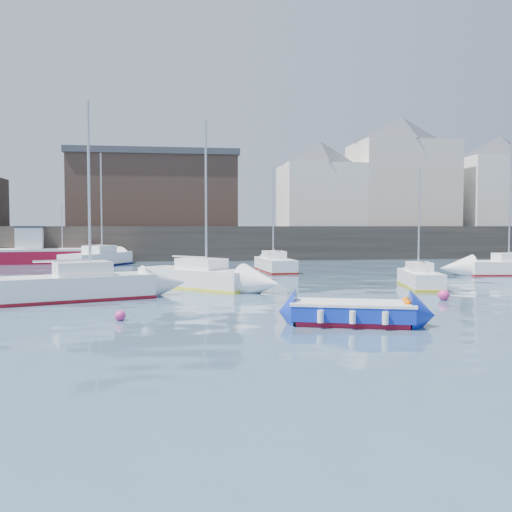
{
  "coord_description": "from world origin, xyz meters",
  "views": [
    {
      "loc": [
        -4.08,
        -16.37,
        3.01
      ],
      "look_at": [
        0.0,
        12.0,
        1.5
      ],
      "focal_mm": 40.0,
      "sensor_mm": 36.0,
      "label": 1
    }
  ],
  "objects": [
    {
      "name": "bldg_east_b",
      "position": [
        31.0,
        41.5,
        7.87
      ],
      "size": [
        11.88,
        11.88,
        9.95
      ],
      "color": "white",
      "rests_on": "land_strip"
    },
    {
      "name": "blue_dinghy",
      "position": [
        1.3,
        0.29,
        0.39
      ],
      "size": [
        4.0,
        2.63,
        0.7
      ],
      "color": "maroon",
      "rests_on": "ground"
    },
    {
      "name": "sailboat_h",
      "position": [
        -9.84,
        27.82,
        0.56
      ],
      "size": [
        4.94,
        6.88,
        8.55
      ],
      "color": "white",
      "rests_on": "ground"
    },
    {
      "name": "sailboat_f",
      "position": [
        2.53,
        20.8,
        0.49
      ],
      "size": [
        2.06,
        5.44,
        6.94
      ],
      "color": "white",
      "rests_on": "ground"
    },
    {
      "name": "quay_wall",
      "position": [
        0.0,
        35.0,
        1.5
      ],
      "size": [
        90.0,
        5.0,
        3.0
      ],
      "primitive_type": "cube",
      "color": "#28231E",
      "rests_on": "ground"
    },
    {
      "name": "land_strip",
      "position": [
        0.0,
        53.0,
        1.4
      ],
      "size": [
        90.0,
        32.0,
        2.8
      ],
      "primitive_type": "cube",
      "color": "#28231E",
      "rests_on": "ground"
    },
    {
      "name": "buoy_far",
      "position": [
        -6.34,
        16.45,
        0.0
      ],
      "size": [
        0.34,
        0.34,
        0.34
      ],
      "primitive_type": "sphere",
      "color": "#D92F7F",
      "rests_on": "ground"
    },
    {
      "name": "buoy_near",
      "position": [
        -5.8,
        2.07,
        0.0
      ],
      "size": [
        0.34,
        0.34,
        0.34
      ],
      "primitive_type": "sphere",
      "color": "#D92F7F",
      "rests_on": "ground"
    },
    {
      "name": "bldg_east_a",
      "position": [
        20.0,
        42.0,
        8.81
      ],
      "size": [
        13.36,
        13.36,
        11.8
      ],
      "color": "beige",
      "rests_on": "land_strip"
    },
    {
      "name": "warehouse",
      "position": [
        -6.0,
        43.0,
        6.62
      ],
      "size": [
        16.4,
        10.4,
        7.6
      ],
      "color": "#3D2D26",
      "rests_on": "land_strip"
    },
    {
      "name": "sailboat_c",
      "position": [
        7.88,
        10.1,
        0.45
      ],
      "size": [
        2.27,
        4.63,
        5.84
      ],
      "color": "white",
      "rests_on": "ground"
    },
    {
      "name": "sailboat_b",
      "position": [
        -2.98,
        11.38,
        0.53
      ],
      "size": [
        5.88,
        5.82,
        8.07
      ],
      "color": "white",
      "rests_on": "ground"
    },
    {
      "name": "fishing_boat",
      "position": [
        -14.71,
        31.46,
        0.94
      ],
      "size": [
        7.68,
        3.83,
        4.87
      ],
      "color": "maroon",
      "rests_on": "ground"
    },
    {
      "name": "water",
      "position": [
        0.0,
        0.0,
        0.0
      ],
      "size": [
        220.0,
        220.0,
        0.0
      ],
      "primitive_type": "plane",
      "color": "#2D4760",
      "rests_on": "ground"
    },
    {
      "name": "buoy_mid",
      "position": [
        6.76,
        5.33,
        0.0
      ],
      "size": [
        0.45,
        0.45,
        0.45
      ],
      "primitive_type": "sphere",
      "color": "#D92F7F",
      "rests_on": "ground"
    },
    {
      "name": "sailboat_a",
      "position": [
        -8.04,
        7.45,
        0.57
      ],
      "size": [
        6.5,
        4.03,
        8.06
      ],
      "color": "white",
      "rests_on": "ground"
    },
    {
      "name": "bldg_east_d",
      "position": [
        11.0,
        41.5,
        7.36
      ],
      "size": [
        11.14,
        11.14,
        8.95
      ],
      "color": "white",
      "rests_on": "land_strip"
    }
  ]
}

